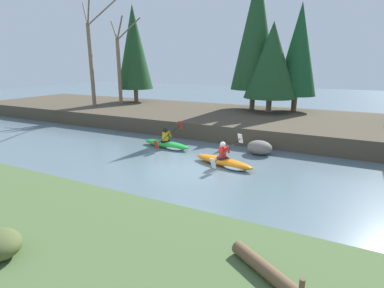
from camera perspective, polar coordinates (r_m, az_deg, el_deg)
name	(u,v)px	position (r m, az deg, el deg)	size (l,w,h in m)	color
ground_plane	(189,169)	(11.86, -0.53, -4.88)	(90.00, 90.00, 0.00)	slate
riverbank_far	(251,122)	(19.55, 11.16, 4.19)	(44.00, 8.64, 0.91)	#4C4233
conifer_tree_far_left	(134,48)	(26.01, -11.02, 17.56)	(2.91, 2.91, 7.70)	#7A664C
conifer_tree_left	(256,30)	(21.98, 12.09, 20.48)	(3.15, 3.15, 9.30)	brown
conifer_tree_mid_left	(272,61)	(20.67, 14.95, 15.10)	(3.42, 3.42, 5.73)	#7A664C
conifer_tree_centre	(299,50)	(21.61, 19.67, 16.48)	(2.63, 2.63, 6.95)	brown
bare_tree_upstream	(91,55)	(24.31, -18.60, 15.76)	(4.36, 4.30, 7.98)	#7A664C
bare_tree_mid_upstream	(120,64)	(24.63, -13.63, 14.68)	(3.68, 3.63, 6.68)	#7A664C
kayaker_lead	(226,162)	(12.24, 6.45, -3.36)	(2.78, 2.05, 1.20)	orange
kayaker_middle	(168,144)	(14.85, -4.58, 0.00)	(2.80, 2.07, 1.20)	green
boulder_midstream	(259,148)	(14.06, 12.73, -0.66)	(1.14, 0.90, 0.65)	slate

